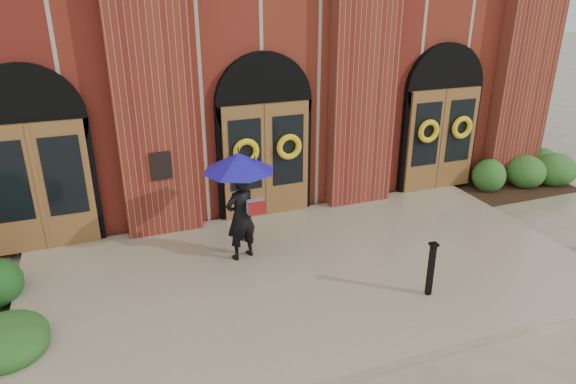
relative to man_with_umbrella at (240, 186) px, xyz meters
name	(u,v)px	position (x,y,z in m)	size (l,w,h in m)	color
ground	(315,280)	(1.06, -1.02, -1.60)	(90.00, 90.00, 0.00)	gray
landing	(312,272)	(1.06, -0.87, -1.52)	(10.00, 5.30, 0.15)	gray
church_building	(202,34)	(1.06, 7.77, 1.90)	(16.20, 12.53, 7.00)	maroon
man_with_umbrella	(240,186)	(0.00, 0.00, 0.00)	(1.63, 1.63, 2.07)	black
metal_post	(431,268)	(2.56, -2.30, -0.95)	(0.13, 0.13, 0.95)	black
hedge_wall_right	(511,176)	(7.46, 1.18, -1.20)	(3.10, 1.24, 0.80)	#2A5A1F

